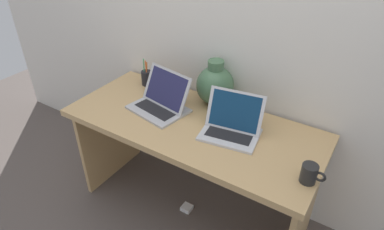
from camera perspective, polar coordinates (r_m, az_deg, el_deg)
ground_plane at (r=2.46m, az=0.00°, el=-15.55°), size 6.00×6.00×0.00m
back_wall at (r=2.05m, az=5.74°, el=14.62°), size 4.40×0.04×2.40m
desk at (r=2.05m, az=0.00°, el=-4.80°), size 1.53×0.66×0.74m
laptop_left at (r=2.07m, az=-5.16°, el=2.60°), size 0.38×0.32×0.23m
laptop_right at (r=1.86m, az=6.87°, el=-1.46°), size 0.35×0.28×0.23m
green_vase at (r=2.10m, az=3.97°, el=5.19°), size 0.24×0.24×0.29m
coffee_mug at (r=1.64m, az=19.43°, el=-9.43°), size 0.11×0.08×0.10m
pen_cup at (r=2.36m, az=-7.76°, el=6.34°), size 0.07×0.07×0.19m
power_brick at (r=2.44m, az=-0.89°, el=-15.57°), size 0.07×0.07×0.03m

